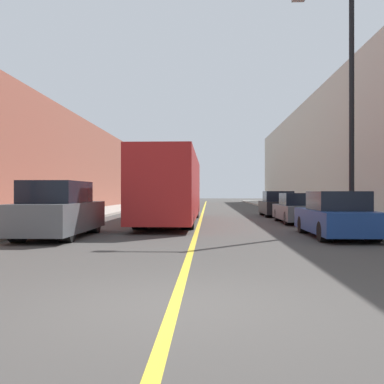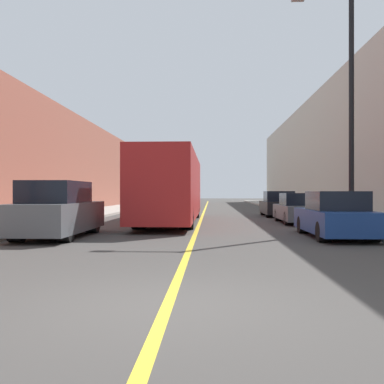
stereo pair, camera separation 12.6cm
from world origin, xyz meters
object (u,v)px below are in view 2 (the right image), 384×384
Objects in this scene: car_right_mid at (298,209)px; car_right_far at (278,205)px; car_right_near at (335,217)px; street_lamp_right at (347,97)px; bus at (172,187)px; parked_suv_left at (58,211)px.

car_right_far reaches higher than car_right_mid.
car_right_near is at bearing -90.89° from car_right_mid.
street_lamp_right is at bearing -74.27° from car_right_mid.
bus is 7.96m from parked_suv_left.
parked_suv_left is 1.14× the size of car_right_far.
car_right_near is at bearing -90.17° from car_right_far.
street_lamp_right is at bearing 16.79° from parked_suv_left.
parked_suv_left is 11.64m from car_right_mid.
bus reaches higher than parked_suv_left.
bus is 9.23m from car_right_near.
car_right_mid is at bearing 89.11° from car_right_near.
parked_suv_left is 1.05× the size of car_right_mid.
car_right_far is 11.02m from street_lamp_right.
car_right_far is (-0.07, 6.02, 0.04)m from car_right_mid.
car_right_near is (9.12, 0.32, -0.17)m from parked_suv_left.
car_right_mid is at bearing 105.73° from street_lamp_right.
street_lamp_right reaches higher than car_right_mid.
bus reaches higher than car_right_mid.
car_right_mid is at bearing -1.64° from bus.
car_right_near is 6.77m from car_right_mid.
parked_suv_left is at bearing -178.00° from car_right_near.
car_right_far is 0.48× the size of street_lamp_right.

